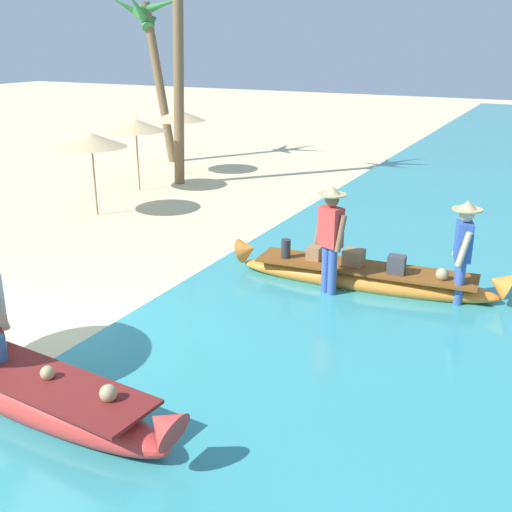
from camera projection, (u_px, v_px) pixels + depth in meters
ground_plane at (22, 336)px, 8.73m from camera, size 80.00×80.00×0.00m
boat_red_foreground at (17, 386)px, 6.94m from camera, size 4.69×1.09×0.81m
boat_orange_midground at (363, 276)px, 10.22m from camera, size 4.57×1.04×0.74m
person_vendor_hatted at (330, 235)px, 9.64m from camera, size 0.59×0.44×1.84m
person_vendor_assistant at (463, 248)px, 9.31m from camera, size 0.44×0.58×1.71m
parasol_row_0 at (91, 140)px, 14.14m from camera, size 1.60×1.60×1.91m
parasol_row_1 at (136, 125)px, 16.53m from camera, size 1.60×1.60×1.91m
parasol_row_2 at (179, 115)px, 18.63m from camera, size 1.60×1.60×1.91m
palm_tree_tall_inland at (150, 31)px, 19.94m from camera, size 2.30×2.56×5.30m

